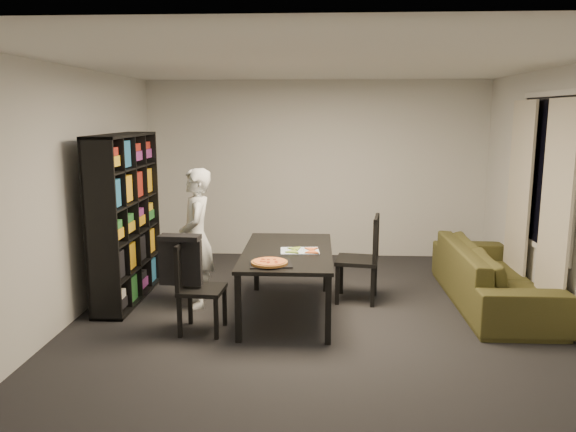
# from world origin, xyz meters

# --- Properties ---
(room) EXTENTS (5.01, 5.51, 2.61)m
(room) POSITION_xyz_m (0.00, 0.00, 1.30)
(room) COLOR black
(room) RESTS_ON ground
(window_pane) EXTENTS (0.02, 1.40, 1.60)m
(window_pane) POSITION_xyz_m (2.48, 0.60, 1.50)
(window_pane) COLOR black
(window_pane) RESTS_ON room
(window_frame) EXTENTS (0.03, 1.52, 1.72)m
(window_frame) POSITION_xyz_m (2.48, 0.60, 1.50)
(window_frame) COLOR white
(window_frame) RESTS_ON room
(curtain_left) EXTENTS (0.03, 0.70, 2.25)m
(curtain_left) POSITION_xyz_m (2.40, 0.08, 1.15)
(curtain_left) COLOR beige
(curtain_left) RESTS_ON room
(curtain_right) EXTENTS (0.03, 0.70, 2.25)m
(curtain_right) POSITION_xyz_m (2.40, 1.12, 1.15)
(curtain_right) COLOR beige
(curtain_right) RESTS_ON room
(bookshelf) EXTENTS (0.35, 1.50, 1.90)m
(bookshelf) POSITION_xyz_m (-2.16, 0.60, 0.95)
(bookshelf) COLOR black
(bookshelf) RESTS_ON room
(dining_table) EXTENTS (0.93, 1.68, 0.70)m
(dining_table) POSITION_xyz_m (-0.29, 0.20, 0.64)
(dining_table) COLOR black
(dining_table) RESTS_ON room
(chair_left) EXTENTS (0.44, 0.44, 0.90)m
(chair_left) POSITION_xyz_m (-1.18, -0.34, 0.51)
(chair_left) COLOR black
(chair_left) RESTS_ON room
(chair_right) EXTENTS (0.53, 0.53, 0.99)m
(chair_right) POSITION_xyz_m (0.58, 0.66, 0.57)
(chair_right) COLOR black
(chair_right) RESTS_ON room
(draped_jacket) EXTENTS (0.42, 0.20, 0.50)m
(draped_jacket) POSITION_xyz_m (-1.30, -0.34, 0.74)
(draped_jacket) COLOR black
(draped_jacket) RESTS_ON chair_left
(person) EXTENTS (0.48, 0.63, 1.54)m
(person) POSITION_xyz_m (-1.30, 0.41, 0.77)
(person) COLOR silver
(person) RESTS_ON room
(baking_tray) EXTENTS (0.44, 0.37, 0.01)m
(baking_tray) POSITION_xyz_m (-0.42, -0.37, 0.71)
(baking_tray) COLOR black
(baking_tray) RESTS_ON dining_table
(pepperoni_pizza) EXTENTS (0.35, 0.35, 0.03)m
(pepperoni_pizza) POSITION_xyz_m (-0.43, -0.39, 0.73)
(pepperoni_pizza) COLOR #9D642D
(pepperoni_pizza) RESTS_ON dining_table
(kitchen_towel) EXTENTS (0.42, 0.33, 0.01)m
(kitchen_towel) POSITION_xyz_m (-0.15, 0.17, 0.70)
(kitchen_towel) COLOR white
(kitchen_towel) RESTS_ON dining_table
(pizza_slices) EXTENTS (0.43, 0.38, 0.01)m
(pizza_slices) POSITION_xyz_m (-0.12, 0.15, 0.71)
(pizza_slices) COLOR gold
(pizza_slices) RESTS_ON dining_table
(sofa) EXTENTS (0.89, 2.28, 0.67)m
(sofa) POSITION_xyz_m (2.01, 0.63, 0.33)
(sofa) COLOR #393917
(sofa) RESTS_ON room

